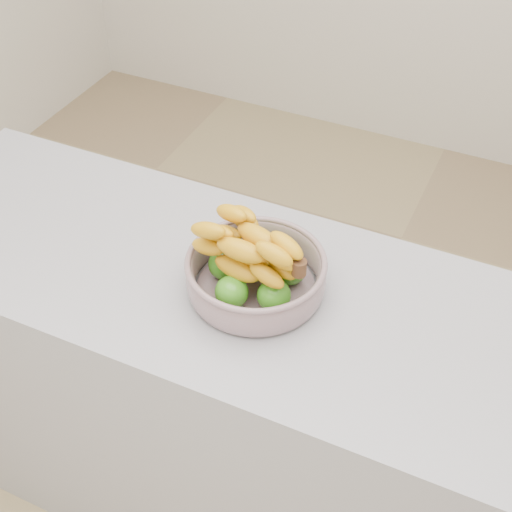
# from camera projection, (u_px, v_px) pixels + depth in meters

# --- Properties ---
(ground) EXTENTS (4.00, 4.00, 0.00)m
(ground) POSITION_uv_depth(u_px,v_px,m) (291.00, 466.00, 2.26)
(ground) COLOR #918059
(ground) RESTS_ON ground
(counter) EXTENTS (2.00, 0.60, 0.90)m
(counter) POSITION_uv_depth(u_px,v_px,m) (275.00, 419.00, 1.86)
(counter) COLOR #A4A5AD
(counter) RESTS_ON ground
(fruit_bowl) EXTENTS (0.31, 0.31, 0.18)m
(fruit_bowl) POSITION_uv_depth(u_px,v_px,m) (255.00, 270.00, 1.53)
(fruit_bowl) COLOR #9AAAB8
(fruit_bowl) RESTS_ON counter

